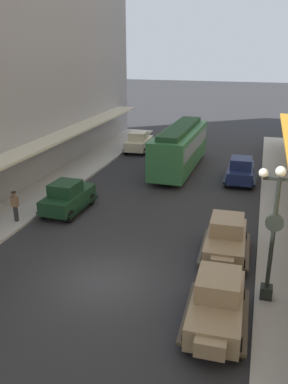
{
  "coord_description": "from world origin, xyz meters",
  "views": [
    {
      "loc": [
        5.63,
        -13.23,
        9.1
      ],
      "look_at": [
        0.0,
        6.0,
        1.8
      ],
      "focal_mm": 37.74,
      "sensor_mm": 36.0,
      "label": 1
    }
  ],
  "objects_px": {
    "pedestrian_1": "(15,206)",
    "parked_car_4": "(139,141)",
    "parked_car_3": "(217,301)",
    "parked_car_1": "(226,238)",
    "streetcar": "(180,146)",
    "parked_car_5": "(241,170)",
    "lamp_post_with_clock": "(274,229)",
    "parked_car_2": "(68,196)"
  },
  "relations": [
    {
      "from": "parked_car_1",
      "to": "streetcar",
      "type": "relative_size",
      "value": 0.44
    },
    {
      "from": "parked_car_3",
      "to": "pedestrian_1",
      "type": "distance_m",
      "value": 12.63
    },
    {
      "from": "parked_car_2",
      "to": "pedestrian_1",
      "type": "distance_m",
      "value": 3.04
    },
    {
      "from": "parked_car_2",
      "to": "parked_car_5",
      "type": "relative_size",
      "value": 1.0
    },
    {
      "from": "parked_car_1",
      "to": "parked_car_2",
      "type": "height_order",
      "value": "same"
    },
    {
      "from": "parked_car_4",
      "to": "parked_car_3",
      "type": "bearing_deg",
      "value": -66.79
    },
    {
      "from": "parked_car_3",
      "to": "pedestrian_1",
      "type": "relative_size",
      "value": 2.57
    },
    {
      "from": "parked_car_1",
      "to": "parked_car_5",
      "type": "xyz_separation_m",
      "value": [
        -0.04,
        11.02,
        0.0
      ]
    },
    {
      "from": "parked_car_1",
      "to": "pedestrian_1",
      "type": "bearing_deg",
      "value": 177.38
    },
    {
      "from": "parked_car_3",
      "to": "streetcar",
      "type": "distance_m",
      "value": 18.39
    },
    {
      "from": "pedestrian_1",
      "to": "streetcar",
      "type": "bearing_deg",
      "value": 62.14
    },
    {
      "from": "parked_car_5",
      "to": "streetcar",
      "type": "relative_size",
      "value": 0.44
    },
    {
      "from": "parked_car_5",
      "to": "pedestrian_1",
      "type": "relative_size",
      "value": 2.57
    },
    {
      "from": "parked_car_2",
      "to": "parked_car_5",
      "type": "distance_m",
      "value": 12.32
    },
    {
      "from": "parked_car_3",
      "to": "parked_car_4",
      "type": "xyz_separation_m",
      "value": [
        -9.62,
        22.43,
        0.0
      ]
    },
    {
      "from": "parked_car_5",
      "to": "pedestrian_1",
      "type": "distance_m",
      "value": 15.32
    },
    {
      "from": "parked_car_5",
      "to": "lamp_post_with_clock",
      "type": "bearing_deg",
      "value": -82.47
    },
    {
      "from": "parked_car_2",
      "to": "lamp_post_with_clock",
      "type": "distance_m",
      "value": 12.72
    },
    {
      "from": "parked_car_5",
      "to": "parked_car_2",
      "type": "bearing_deg",
      "value": -138.47
    },
    {
      "from": "lamp_post_with_clock",
      "to": "streetcar",
      "type": "bearing_deg",
      "value": 112.55
    },
    {
      "from": "parked_car_5",
      "to": "streetcar",
      "type": "distance_m",
      "value": 5.09
    },
    {
      "from": "parked_car_5",
      "to": "streetcar",
      "type": "height_order",
      "value": "streetcar"
    },
    {
      "from": "parked_car_4",
      "to": "parked_car_5",
      "type": "height_order",
      "value": "same"
    },
    {
      "from": "parked_car_3",
      "to": "pedestrian_1",
      "type": "bearing_deg",
      "value": 154.28
    },
    {
      "from": "parked_car_4",
      "to": "lamp_post_with_clock",
      "type": "height_order",
      "value": "lamp_post_with_clock"
    },
    {
      "from": "parked_car_4",
      "to": "lamp_post_with_clock",
      "type": "relative_size",
      "value": 0.83
    },
    {
      "from": "parked_car_2",
      "to": "lamp_post_with_clock",
      "type": "height_order",
      "value": "lamp_post_with_clock"
    },
    {
      "from": "streetcar",
      "to": "parked_car_4",
      "type": "bearing_deg",
      "value": 134.82
    },
    {
      "from": "parked_car_1",
      "to": "lamp_post_with_clock",
      "type": "height_order",
      "value": "lamp_post_with_clock"
    },
    {
      "from": "parked_car_1",
      "to": "parked_car_3",
      "type": "height_order",
      "value": "same"
    },
    {
      "from": "streetcar",
      "to": "parked_car_2",
      "type": "bearing_deg",
      "value": -114.61
    },
    {
      "from": "pedestrian_1",
      "to": "parked_car_4",
      "type": "bearing_deg",
      "value": 84.08
    },
    {
      "from": "parked_car_3",
      "to": "parked_car_4",
      "type": "bearing_deg",
      "value": 113.21
    },
    {
      "from": "parked_car_4",
      "to": "lamp_post_with_clock",
      "type": "distance_m",
      "value": 23.5
    },
    {
      "from": "parked_car_1",
      "to": "parked_car_5",
      "type": "distance_m",
      "value": 11.02
    },
    {
      "from": "parked_car_1",
      "to": "streetcar",
      "type": "xyz_separation_m",
      "value": [
        -4.74,
        12.73,
        0.96
      ]
    },
    {
      "from": "streetcar",
      "to": "pedestrian_1",
      "type": "bearing_deg",
      "value": -117.86
    },
    {
      "from": "parked_car_4",
      "to": "pedestrian_1",
      "type": "distance_m",
      "value": 17.04
    },
    {
      "from": "parked_car_3",
      "to": "parked_car_4",
      "type": "relative_size",
      "value": 1.0
    },
    {
      "from": "parked_car_1",
      "to": "lamp_post_with_clock",
      "type": "distance_m",
      "value": 4.1
    },
    {
      "from": "parked_car_5",
      "to": "pedestrian_1",
      "type": "height_order",
      "value": "parked_car_5"
    },
    {
      "from": "streetcar",
      "to": "lamp_post_with_clock",
      "type": "relative_size",
      "value": 1.87
    }
  ]
}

